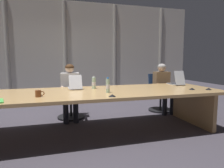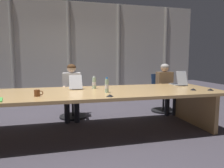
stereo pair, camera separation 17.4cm
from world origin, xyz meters
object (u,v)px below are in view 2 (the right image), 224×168
Objects in this scene: conference_mic_left_side at (210,89)px; conference_mic_right_side at (193,89)px; water_bottle_primary at (94,83)px; person_center at (166,85)px; person_left_mid at (72,88)px; laptop_center at (178,82)px; office_chair_center at (163,97)px; water_bottle_secondary at (107,86)px; conference_mic_middle at (110,95)px; laptop_left_mid at (75,86)px; office_chair_left_mid at (73,101)px; coffee_mug_near at (37,93)px.

conference_mic_left_side and conference_mic_right_side have the same top height.
water_bottle_primary reaches higher than conference_mic_left_side.
person_center is 1.42m from conference_mic_left_side.
laptop_center is at bearing 80.39° from person_left_mid.
person_center is at bearing -5.04° from office_chair_center.
water_bottle_primary is 0.92× the size of water_bottle_secondary.
person_center is 10.93× the size of conference_mic_middle.
laptop_left_mid is at bearing 8.29° from person_left_mid.
person_left_mid is (-0.02, -0.16, 0.32)m from office_chair_left_mid.
water_bottle_secondary is at bearing -76.56° from water_bottle_primary.
water_bottle_primary reaches higher than coffee_mug_near.
laptop_center is 4.10× the size of conference_mic_left_side.
person_center is (-0.00, -0.16, 0.33)m from office_chair_center.
conference_mic_right_side is at bearing 172.20° from laptop_center.
office_chair_left_mid is 4.02× the size of water_bottle_primary.
conference_mic_left_side is at bearing 64.49° from office_chair_left_mid.
laptop_left_mid reaches higher than office_chair_center.
laptop_left_mid is at bearing 163.07° from water_bottle_primary.
person_center reaches higher than office_chair_left_mid.
office_chair_center is (2.23, 0.73, -0.45)m from laptop_left_mid.
office_chair_center is 1.53m from conference_mic_right_side.
person_left_mid is 5.05× the size of water_bottle_primary.
laptop_left_mid is 0.45× the size of office_chair_left_mid.
conference_mic_right_side is (1.59, -0.10, -0.10)m from water_bottle_secondary.
water_bottle_secondary is (0.51, -1.21, 0.18)m from person_left_mid.
conference_mic_middle is at bearing -50.15° from office_chair_center.
laptop_left_mid is 0.59m from person_left_mid.
office_chair_center is 2.28m from water_bottle_secondary.
conference_mic_middle is at bearing 21.33° from person_left_mid.
conference_mic_left_side is at bearing -0.12° from office_chair_center.
conference_mic_middle is (0.09, -0.90, -0.09)m from water_bottle_primary.
conference_mic_middle is at bearing -95.31° from water_bottle_secondary.
office_chair_center is at bearing 98.40° from person_left_mid.
office_chair_center is at bearing -178.66° from person_center.
person_center is 1.32m from conference_mic_right_side.
conference_mic_left_side and conference_mic_middle have the same top height.
person_center reaches higher than water_bottle_secondary.
person_left_mid is at bearing 106.83° from conference_mic_middle.
conference_mic_left_side is (2.00, -0.73, -0.09)m from water_bottle_primary.
conference_mic_left_side is at bearing -2.24° from coffee_mug_near.
office_chair_center is 0.78× the size of person_center.
laptop_left_mid is at bearing 126.48° from water_bottle_secondary.
office_chair_left_mid is at bearing 176.69° from person_left_mid.
conference_mic_middle is at bearing -174.93° from conference_mic_left_side.
water_bottle_secondary is 1.94× the size of coffee_mug_near.
laptop_left_mid is at bearing 49.54° from coffee_mug_near.
office_chair_left_mid is 3.70× the size of water_bottle_secondary.
office_chair_left_mid is 0.79× the size of person_left_mid.
water_bottle_secondary is 0.38m from conference_mic_middle.
laptop_center is at bearing 3.42° from water_bottle_primary.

